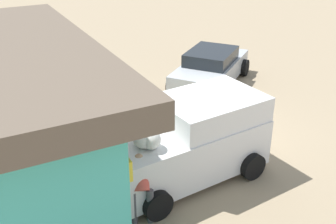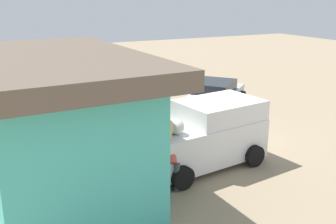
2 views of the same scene
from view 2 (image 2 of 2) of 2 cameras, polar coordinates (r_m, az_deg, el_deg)
name	(u,v)px [view 2 (image 2 of 2)]	position (r m, az deg, el deg)	size (l,w,h in m)	color
ground_plane	(209,140)	(14.33, 5.94, -3.97)	(60.00, 60.00, 0.00)	#9E896B
storefront_bar	(55,120)	(10.68, -15.88, -1.08)	(7.38, 4.65, 3.58)	#4CC6B7
delivery_van	(203,134)	(11.98, 5.07, -3.20)	(2.62, 4.51, 2.94)	white
parked_sedan	(214,96)	(17.87, 6.68, 2.26)	(4.01, 4.30, 1.30)	#B2B7BC
vendor_standing	(139,141)	(11.44, -4.18, -4.19)	(0.35, 0.57, 1.67)	#4C4C51
customer_bending	(170,160)	(10.49, 0.25, -6.91)	(0.70, 0.62, 1.38)	#4C4C51
unloaded_banana_pile	(107,183)	(10.70, -8.78, -10.12)	(0.97, 0.90, 0.50)	silver
paint_bucket	(140,143)	(13.41, -4.11, -4.52)	(0.34, 0.34, 0.38)	#BF3F33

